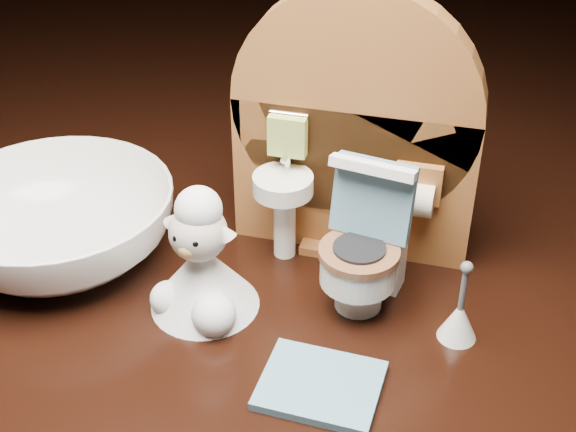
# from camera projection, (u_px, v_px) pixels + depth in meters

# --- Properties ---
(backdrop_panel) EXTENTS (0.13, 0.05, 0.15)m
(backdrop_panel) POSITION_uv_depth(u_px,v_px,m) (352.00, 142.00, 0.42)
(backdrop_panel) COLOR brown
(backdrop_panel) RESTS_ON ground
(toy_toilet) EXTENTS (0.04, 0.05, 0.08)m
(toy_toilet) POSITION_uv_depth(u_px,v_px,m) (366.00, 251.00, 0.40)
(toy_toilet) COLOR white
(toy_toilet) RESTS_ON ground
(bath_mat) EXTENTS (0.06, 0.05, 0.00)m
(bath_mat) POSITION_uv_depth(u_px,v_px,m) (320.00, 385.00, 0.36)
(bath_mat) COLOR #59869D
(bath_mat) RESTS_ON ground
(toilet_brush) EXTENTS (0.02, 0.02, 0.05)m
(toilet_brush) POSITION_uv_depth(u_px,v_px,m) (459.00, 318.00, 0.38)
(toilet_brush) COLOR white
(toilet_brush) RESTS_ON ground
(plush_lamb) EXTENTS (0.06, 0.06, 0.07)m
(plush_lamb) POSITION_uv_depth(u_px,v_px,m) (201.00, 268.00, 0.40)
(plush_lamb) COLOR white
(plush_lamb) RESTS_ON ground
(ceramic_bowl) EXTENTS (0.14, 0.14, 0.04)m
(ceramic_bowl) POSITION_uv_depth(u_px,v_px,m) (58.00, 224.00, 0.44)
(ceramic_bowl) COLOR white
(ceramic_bowl) RESTS_ON ground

